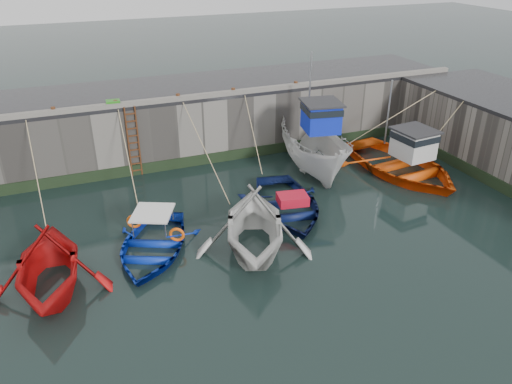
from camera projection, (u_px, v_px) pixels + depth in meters
name	position (u px, v px, depth m)	size (l,w,h in m)	color
ground	(262.00, 293.00, 15.04)	(120.00, 120.00, 0.00)	black
quay_back	(166.00, 121.00, 24.70)	(30.00, 5.00, 3.00)	slate
road_back	(163.00, 90.00, 23.98)	(30.00, 5.00, 0.16)	black
kerb_back	(174.00, 99.00, 21.96)	(30.00, 0.30, 0.20)	slate
algae_back	(180.00, 163.00, 23.16)	(30.00, 0.08, 0.50)	black
algae_right	(501.00, 186.00, 20.98)	(0.08, 15.00, 0.50)	black
ladder	(133.00, 142.00, 21.85)	(0.51, 0.08, 3.20)	#3F1E0F
boat_near_white	(53.00, 289.00, 15.23)	(3.93, 4.56, 2.40)	red
boat_near_white_rope	(48.00, 215.00, 19.33)	(0.04, 5.56, 3.10)	tan
boat_near_blue	(152.00, 251.00, 17.11)	(3.20, 4.48, 0.93)	#0B2BAE
boat_near_blue_rope	(131.00, 195.00, 20.81)	(0.04, 4.73, 3.10)	tan
boat_near_blacktrim	(254.00, 249.00, 17.21)	(4.26, 4.93, 2.60)	silver
boat_near_blacktrim_rope	(210.00, 188.00, 21.41)	(0.04, 5.77, 3.10)	tan
boat_near_navy	(286.00, 210.00, 19.65)	(3.56, 4.99, 1.03)	#0B1646
boat_near_navy_rope	(249.00, 171.00, 23.00)	(0.04, 4.03, 3.10)	tan
boat_far_white	(315.00, 149.00, 22.66)	(3.57, 6.73, 5.47)	silver
boat_far_orange	(401.00, 164.00, 22.65)	(5.19, 6.84, 4.33)	#EC4F0C
fish_crate	(113.00, 104.00, 21.20)	(0.57, 0.44, 0.28)	#227916
bollard_a	(53.00, 110.00, 20.36)	(0.18, 0.18, 0.28)	#3F1E0F
bollard_b	(116.00, 104.00, 21.19)	(0.18, 0.18, 0.28)	#3F1E0F
bollard_c	(178.00, 97.00, 22.09)	(0.18, 0.18, 0.28)	#3F1E0F
bollard_d	(233.00, 91.00, 22.95)	(0.18, 0.18, 0.28)	#3F1E0F
bollard_e	(296.00, 84.00, 24.02)	(0.18, 0.18, 0.28)	#3F1E0F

